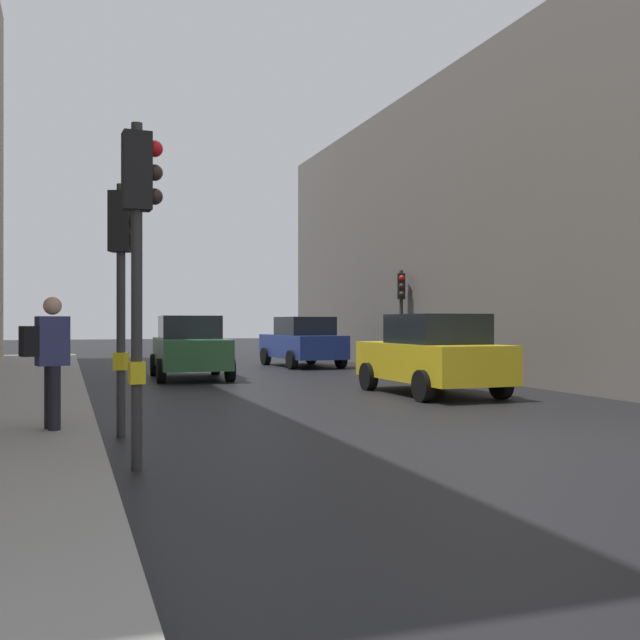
# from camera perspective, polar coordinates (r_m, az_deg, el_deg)

# --- Properties ---
(ground_plane) EXTENTS (120.00, 120.00, 0.00)m
(ground_plane) POSITION_cam_1_polar(r_m,az_deg,el_deg) (10.28, 14.06, -9.07)
(ground_plane) COLOR black
(sidewalk_kerb) EXTENTS (2.89, 40.00, 0.16)m
(sidewalk_kerb) POSITION_cam_1_polar(r_m,az_deg,el_deg) (14.63, -23.02, -6.07)
(sidewalk_kerb) COLOR gray
(sidewalk_kerb) RESTS_ON ground
(building_facade_right) EXTENTS (12.00, 26.67, 9.12)m
(building_facade_right) POSITION_cam_1_polar(r_m,az_deg,el_deg) (26.85, 19.60, 6.23)
(building_facade_right) COLOR slate
(building_facade_right) RESTS_ON ground
(traffic_light_near_left) EXTENTS (0.44, 0.26, 3.74)m
(traffic_light_near_left) POSITION_cam_1_polar(r_m,az_deg,el_deg) (8.27, -13.74, 6.68)
(traffic_light_near_left) COLOR #2D2D2D
(traffic_light_near_left) RESTS_ON ground
(traffic_light_mid_street) EXTENTS (0.33, 0.45, 3.27)m
(traffic_light_mid_street) POSITION_cam_1_polar(r_m,az_deg,el_deg) (24.24, 6.27, 1.44)
(traffic_light_mid_street) COLOR #2D2D2D
(traffic_light_mid_street) RESTS_ON ground
(traffic_light_near_right) EXTENTS (0.45, 0.34, 3.50)m
(traffic_light_near_right) POSITION_cam_1_polar(r_m,az_deg,el_deg) (10.62, -14.93, 4.30)
(traffic_light_near_right) COLOR #2D2D2D
(traffic_light_near_right) RESTS_ON ground
(car_blue_van) EXTENTS (2.25, 4.32, 1.76)m
(car_blue_van) POSITION_cam_1_polar(r_m,az_deg,el_deg) (26.25, -1.35, -1.69)
(car_blue_van) COLOR navy
(car_blue_van) RESTS_ON ground
(car_yellow_taxi) EXTENTS (2.08, 4.23, 1.76)m
(car_yellow_taxi) POSITION_cam_1_polar(r_m,az_deg,el_deg) (16.40, 8.62, -2.64)
(car_yellow_taxi) COLOR yellow
(car_yellow_taxi) RESTS_ON ground
(car_green_estate) EXTENTS (2.18, 4.28, 1.76)m
(car_green_estate) POSITION_cam_1_polar(r_m,az_deg,el_deg) (21.14, -9.96, -2.07)
(car_green_estate) COLOR #2D6038
(car_green_estate) RESTS_ON ground
(pedestrian_with_grey_backpack) EXTENTS (0.65, 0.42, 1.77)m
(pedestrian_with_grey_backpack) POSITION_cam_1_polar(r_m,az_deg,el_deg) (10.51, -20.12, -2.50)
(pedestrian_with_grey_backpack) COLOR black
(pedestrian_with_grey_backpack) RESTS_ON sidewalk_kerb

